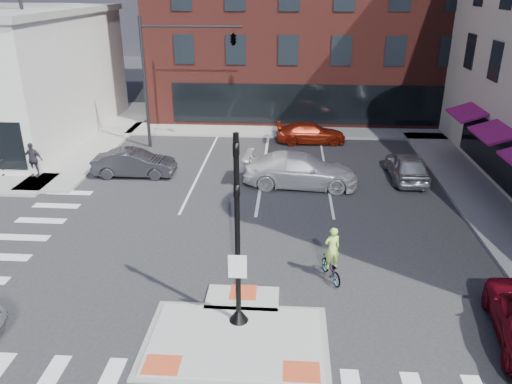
# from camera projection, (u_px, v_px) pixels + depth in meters

# --- Properties ---
(ground) EXTENTS (120.00, 120.00, 0.00)m
(ground) POSITION_uv_depth(u_px,v_px,m) (238.00, 331.00, 15.08)
(ground) COLOR #28282B
(ground) RESTS_ON ground
(refuge_island) EXTENTS (5.40, 4.65, 0.13)m
(refuge_island) POSITION_uv_depth(u_px,v_px,m) (237.00, 336.00, 14.82)
(refuge_island) COLOR gray
(refuge_island) RESTS_ON ground
(sidewalk_e) EXTENTS (3.00, 24.00, 0.15)m
(sidewalk_e) POSITION_uv_depth(u_px,v_px,m) (486.00, 204.00, 23.57)
(sidewalk_e) COLOR gray
(sidewalk_e) RESTS_ON ground
(sidewalk_n) EXTENTS (26.00, 3.00, 0.15)m
(sidewalk_n) POSITION_uv_depth(u_px,v_px,m) (312.00, 132.00, 35.10)
(sidewalk_n) COLOR gray
(sidewalk_n) RESTS_ON ground
(building_n) EXTENTS (24.40, 18.40, 15.50)m
(building_n) POSITION_uv_depth(u_px,v_px,m) (312.00, 8.00, 41.30)
(building_n) COLOR #59211B
(building_n) RESTS_ON ground
(building_far_left) EXTENTS (10.00, 12.00, 10.00)m
(building_far_left) POSITION_uv_depth(u_px,v_px,m) (248.00, 25.00, 61.23)
(building_far_left) COLOR slate
(building_far_left) RESTS_ON ground
(building_far_right) EXTENTS (12.00, 12.00, 12.00)m
(building_far_right) POSITION_uv_depth(u_px,v_px,m) (353.00, 16.00, 61.87)
(building_far_right) COLOR brown
(building_far_right) RESTS_ON ground
(signal_pole) EXTENTS (0.60, 0.60, 5.98)m
(signal_pole) POSITION_uv_depth(u_px,v_px,m) (238.00, 257.00, 14.53)
(signal_pole) COLOR black
(signal_pole) RESTS_ON refuge_island
(mast_arm_signal) EXTENTS (6.10, 2.24, 8.00)m
(mast_arm_signal) POSITION_uv_depth(u_px,v_px,m) (209.00, 48.00, 29.45)
(mast_arm_signal) COLOR black
(mast_arm_signal) RESTS_ON ground
(white_pickup) EXTENTS (6.00, 2.72, 1.70)m
(white_pickup) POSITION_uv_depth(u_px,v_px,m) (300.00, 170.00, 25.63)
(white_pickup) COLOR silver
(white_pickup) RESTS_ON ground
(bg_car_dark) EXTENTS (4.43, 1.66, 1.45)m
(bg_car_dark) POSITION_uv_depth(u_px,v_px,m) (134.00, 163.00, 26.99)
(bg_car_dark) COLOR #2A292F
(bg_car_dark) RESTS_ON ground
(bg_car_silver) EXTENTS (1.77, 4.36, 1.48)m
(bg_car_silver) POSITION_uv_depth(u_px,v_px,m) (407.00, 166.00, 26.49)
(bg_car_silver) COLOR #A3A6AA
(bg_car_silver) RESTS_ON ground
(bg_car_red) EXTENTS (4.63, 2.15, 1.31)m
(bg_car_red) POSITION_uv_depth(u_px,v_px,m) (311.00, 133.00, 32.66)
(bg_car_red) COLOR #9B220E
(bg_car_red) RESTS_ON ground
(cyclist) EXTENTS (1.03, 1.65, 2.02)m
(cyclist) POSITION_uv_depth(u_px,v_px,m) (331.00, 262.00, 17.52)
(cyclist) COLOR #3F3F44
(cyclist) RESTS_ON ground
(pedestrian_b) EXTENTS (1.13, 0.55, 1.86)m
(pedestrian_b) POSITION_uv_depth(u_px,v_px,m) (33.00, 160.00, 26.47)
(pedestrian_b) COLOR #2D2A33
(pedestrian_b) RESTS_ON sidewalk_nw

